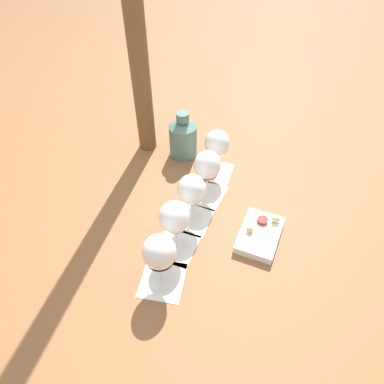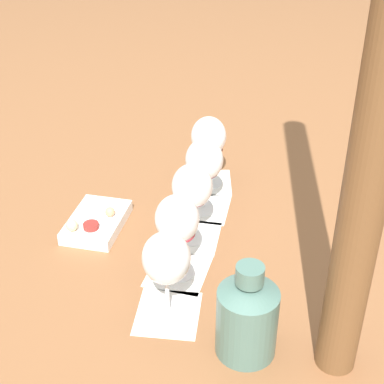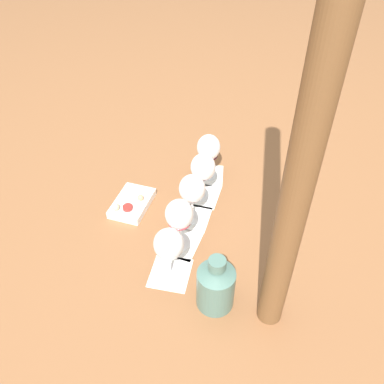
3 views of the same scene
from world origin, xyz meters
The scene contains 13 objects.
ground_plane centered at (0.00, 0.00, 0.00)m, with size 8.00×8.00×0.00m, color brown.
tasting_card_0 centered at (-0.20, -0.11, 0.00)m, with size 0.16×0.16×0.00m.
tasting_card_1 centered at (-0.11, -0.05, 0.00)m, with size 0.15×0.15×0.00m.
tasting_card_2 centered at (0.00, 0.00, 0.00)m, with size 0.16×0.15×0.00m.
tasting_card_3 centered at (0.10, 0.05, 0.00)m, with size 0.16×0.15×0.00m.
tasting_card_4 centered at (0.20, 0.11, 0.00)m, with size 0.16×0.16×0.00m.
wine_glass_0 centered at (-0.20, -0.11, 0.12)m, with size 0.08×0.08×0.17m.
wine_glass_1 centered at (-0.11, -0.05, 0.12)m, with size 0.08×0.08×0.17m.
wine_glass_2 centered at (0.00, 0.00, 0.12)m, with size 0.08×0.08×0.17m.
wine_glass_3 centered at (0.10, 0.05, 0.12)m, with size 0.08×0.08×0.17m.
wine_glass_4 centered at (0.20, 0.11, 0.12)m, with size 0.08×0.08×0.17m.
ceramic_vase centered at (-0.19, -0.26, 0.07)m, with size 0.10×0.10×0.17m.
snack_dish centered at (-0.10, 0.18, 0.01)m, with size 0.19×0.17×0.05m.
Camera 1 is at (0.45, 0.51, 0.78)m, focal length 32.00 mm.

